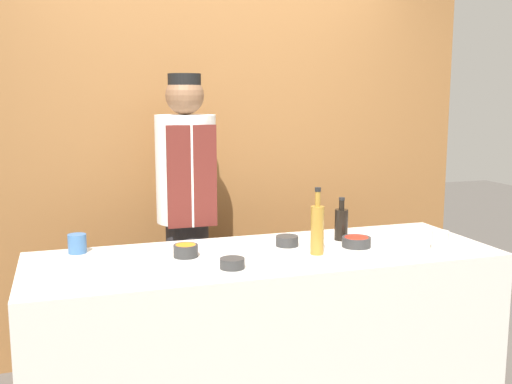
# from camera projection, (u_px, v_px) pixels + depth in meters

# --- Properties ---
(cabinet_wall) EXTENTS (3.46, 0.18, 2.40)m
(cabinet_wall) POSITION_uv_depth(u_px,v_px,m) (212.00, 165.00, 3.89)
(cabinet_wall) COLOR brown
(cabinet_wall) RESTS_ON ground_plane
(counter) EXTENTS (2.29, 0.78, 0.89)m
(counter) POSITION_uv_depth(u_px,v_px,m) (266.00, 339.00, 2.99)
(counter) COLOR beige
(counter) RESTS_ON ground_plane
(sauce_bowl_white) EXTENTS (0.12, 0.12, 0.05)m
(sauce_bowl_white) POSITION_uv_depth(u_px,v_px,m) (287.00, 240.00, 3.06)
(sauce_bowl_white) COLOR #2D2D2D
(sauce_bowl_white) RESTS_ON counter
(sauce_bowl_red) EXTENTS (0.15, 0.15, 0.05)m
(sauce_bowl_red) POSITION_uv_depth(u_px,v_px,m) (356.00, 241.00, 3.05)
(sauce_bowl_red) COLOR #2D2D2D
(sauce_bowl_red) RESTS_ON counter
(sauce_bowl_orange) EXTENTS (0.12, 0.12, 0.06)m
(sauce_bowl_orange) POSITION_uv_depth(u_px,v_px,m) (186.00, 250.00, 2.85)
(sauce_bowl_orange) COLOR #2D2D2D
(sauce_bowl_orange) RESTS_ON counter
(sauce_bowl_green) EXTENTS (0.11, 0.11, 0.05)m
(sauce_bowl_green) POSITION_uv_depth(u_px,v_px,m) (232.00, 263.00, 2.66)
(sauce_bowl_green) COLOR #2D2D2D
(sauce_bowl_green) RESTS_ON counter
(cutting_board) EXTENTS (0.31, 0.24, 0.02)m
(cutting_board) POSITION_uv_depth(u_px,v_px,m) (94.00, 274.00, 2.55)
(cutting_board) COLOR white
(cutting_board) RESTS_ON counter
(bottle_soy) EXTENTS (0.07, 0.07, 0.23)m
(bottle_soy) POSITION_uv_depth(u_px,v_px,m) (341.00, 223.00, 3.18)
(bottle_soy) COLOR black
(bottle_soy) RESTS_ON counter
(bottle_vinegar) EXTENTS (0.06, 0.06, 0.33)m
(bottle_vinegar) POSITION_uv_depth(u_px,v_px,m) (317.00, 228.00, 2.89)
(bottle_vinegar) COLOR olive
(bottle_vinegar) RESTS_ON counter
(cup_blue) EXTENTS (0.09, 0.09, 0.09)m
(cup_blue) POSITION_uv_depth(u_px,v_px,m) (77.00, 244.00, 2.92)
(cup_blue) COLOR #386093
(cup_blue) RESTS_ON counter
(cup_cream) EXTENTS (0.08, 0.08, 0.09)m
(cup_cream) POSITION_uv_depth(u_px,v_px,m) (440.00, 240.00, 2.99)
(cup_cream) COLOR silver
(cup_cream) RESTS_ON counter
(chef_center) EXTENTS (0.34, 0.34, 1.77)m
(chef_center) POSITION_uv_depth(u_px,v_px,m) (187.00, 215.00, 3.43)
(chef_center) COLOR #28282D
(chef_center) RESTS_ON ground_plane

